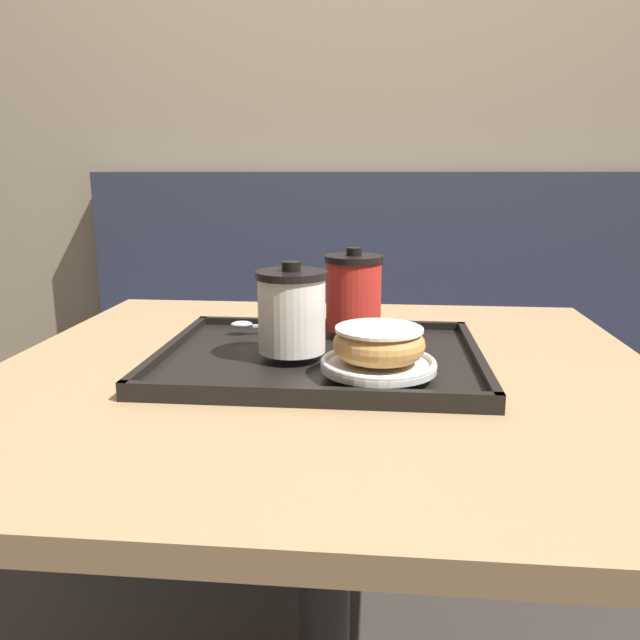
% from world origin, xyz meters
% --- Properties ---
extents(wall_behind, '(8.00, 0.05, 2.40)m').
position_xyz_m(wall_behind, '(0.00, 1.10, 1.20)').
color(wall_behind, tan).
rests_on(wall_behind, ground_plane).
extents(booth_bench, '(1.62, 0.44, 1.00)m').
position_xyz_m(booth_bench, '(0.03, 0.87, 0.32)').
color(booth_bench, '#33384C').
rests_on(booth_bench, ground_plane).
extents(cafe_table, '(0.94, 0.89, 0.73)m').
position_xyz_m(cafe_table, '(0.00, 0.00, 0.55)').
color(cafe_table, tan).
rests_on(cafe_table, ground_plane).
extents(serving_tray, '(0.45, 0.36, 0.02)m').
position_xyz_m(serving_tray, '(-0.01, 0.01, 0.73)').
color(serving_tray, black).
rests_on(serving_tray, cafe_table).
extents(coffee_cup_front, '(0.10, 0.10, 0.13)m').
position_xyz_m(coffee_cup_front, '(-0.05, -0.01, 0.81)').
color(coffee_cup_front, white).
rests_on(coffee_cup_front, serving_tray).
extents(coffee_cup_rear, '(0.09, 0.09, 0.13)m').
position_xyz_m(coffee_cup_rear, '(0.03, 0.13, 0.81)').
color(coffee_cup_rear, red).
rests_on(coffee_cup_rear, serving_tray).
extents(plate_with_chocolate_donut, '(0.15, 0.15, 0.01)m').
position_xyz_m(plate_with_chocolate_donut, '(0.08, -0.08, 0.76)').
color(plate_with_chocolate_donut, white).
rests_on(plate_with_chocolate_donut, serving_tray).
extents(donut_chocolate_glazed, '(0.12, 0.12, 0.04)m').
position_xyz_m(donut_chocolate_glazed, '(0.08, -0.08, 0.79)').
color(donut_chocolate_glazed, tan).
rests_on(donut_chocolate_glazed, plate_with_chocolate_donut).
extents(spoon, '(0.13, 0.05, 0.01)m').
position_xyz_m(spoon, '(-0.13, 0.12, 0.76)').
color(spoon, silver).
rests_on(spoon, serving_tray).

